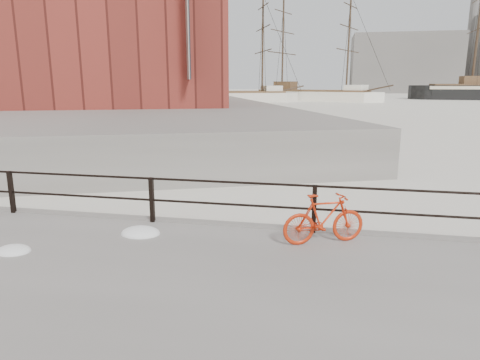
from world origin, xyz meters
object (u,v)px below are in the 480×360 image
at_px(schooner_mid, 312,101).
at_px(workboat_near, 77,118).
at_px(schooner_left, 229,102).
at_px(bicycle, 324,219).
at_px(workboat_far, 117,110).

bearing_deg(schooner_mid, workboat_near, -95.07).
height_order(schooner_mid, schooner_left, schooner_mid).
bearing_deg(schooner_mid, bicycle, -67.39).
bearing_deg(schooner_left, bicycle, -97.55).
bearing_deg(schooner_left, workboat_far, -130.92).
relative_size(schooner_left, workboat_far, 2.17).
xyz_separation_m(bicycle, workboat_far, (-25.27, 41.06, -0.84)).
height_order(schooner_left, workboat_far, schooner_left).
bearing_deg(schooner_left, workboat_near, -122.61).
distance_m(bicycle, schooner_mid, 73.36).
distance_m(schooner_mid, workboat_far, 39.35).
height_order(schooner_left, workboat_near, schooner_left).
height_order(schooner_mid, workboat_far, schooner_mid).
bearing_deg(bicycle, workboat_near, 104.61).
distance_m(schooner_left, workboat_near, 36.66).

